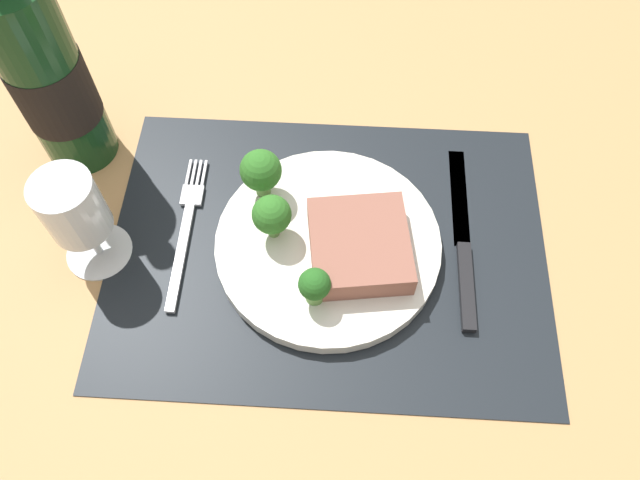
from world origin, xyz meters
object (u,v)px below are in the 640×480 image
steak (359,246)px  wine_glass (75,212)px  plate (328,244)px  knife (464,249)px  wine_bottle (48,78)px  fork (186,229)px

steak → wine_glass: bearing=-179.0°
plate → wine_glass: bearing=-176.0°
steak → knife: 11.75cm
steak → wine_bottle: 36.43cm
steak → knife: (11.27, 1.80, -2.79)cm
plate → knife: bearing=2.1°
steak → fork: size_ratio=0.55×
wine_bottle → knife: bearing=-14.7°
steak → fork: (-18.88, 2.69, -2.85)cm
fork → wine_bottle: wine_bottle is taller
steak → knife: bearing=9.1°
plate → fork: (-15.63, 1.42, -0.55)cm
wine_bottle → plate: bearing=-22.2°
wine_glass → wine_bottle: bearing=110.3°
knife → wine_glass: bearing=-178.1°
steak → wine_bottle: size_ratio=0.34×
fork → wine_bottle: size_ratio=0.61×
plate → steak: (3.26, -1.27, 2.30)cm
plate → steak: size_ratio=2.26×
wine_bottle → fork: bearing=-37.3°
steak → fork: bearing=171.9°
plate → wine_bottle: 33.68cm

